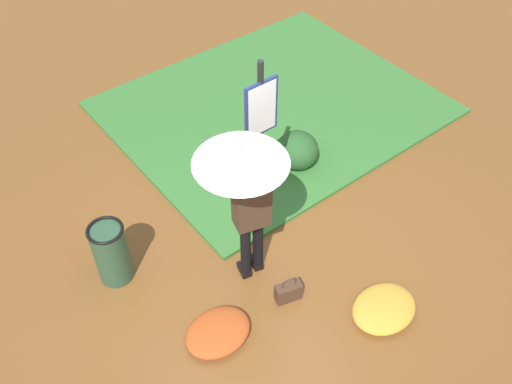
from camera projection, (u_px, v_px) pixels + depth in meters
The scene contains 9 objects.
ground_plane at pixel (258, 279), 6.75m from camera, with size 18.00×18.00×0.00m, color brown.
grass_verge at pixel (273, 107), 9.06m from camera, with size 4.80×4.00×0.05m.
person_with_umbrella at pixel (246, 181), 5.70m from camera, with size 0.96×0.96×2.04m.
info_sign_post at pixel (261, 126), 6.47m from camera, with size 0.44×0.07×2.30m.
handbag at pixel (288, 292), 6.47m from camera, with size 0.33×0.22×0.37m.
trash_bin at pixel (111, 253), 6.49m from camera, with size 0.42×0.42×0.83m.
shrub_cluster at pixel (294, 152), 7.96m from camera, with size 0.66×0.60×0.54m.
leaf_pile_near_person at pixel (218, 332), 6.16m from camera, with size 0.75×0.60×0.16m.
leaf_pile_by_bench at pixel (384, 308), 6.36m from camera, with size 0.78×0.63×0.17m.
Camera 1 is at (2.48, 3.14, 5.54)m, focal length 39.95 mm.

